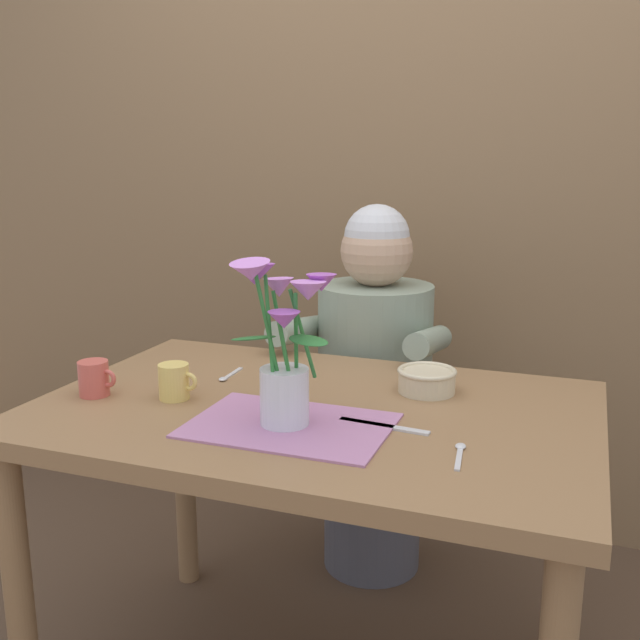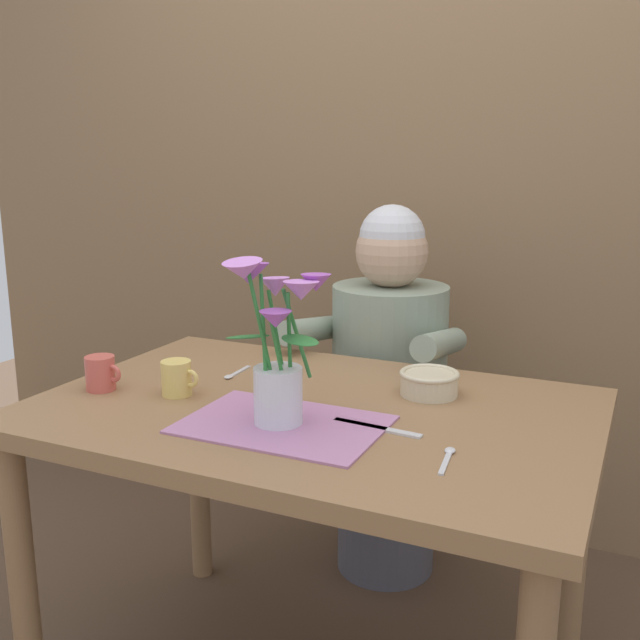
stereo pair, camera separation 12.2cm
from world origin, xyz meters
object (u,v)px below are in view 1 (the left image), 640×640
Objects in this scene: flower_vase at (282,343)px; tea_cup at (94,378)px; seated_person at (374,395)px; dinner_knife at (384,426)px; ceramic_mug at (175,382)px; ceramic_bowl at (427,379)px.

flower_vase is 3.68× the size of tea_cup.
tea_cup is at bearing -117.36° from seated_person.
seated_person reaches higher than tea_cup.
dinner_knife is 2.04× the size of ceramic_mug.
seated_person reaches higher than ceramic_bowl.
seated_person is 8.35× the size of ceramic_bowl.
seated_person is 0.83m from flower_vase.
dinner_knife is at bearing 2.94° from tea_cup.
ceramic_mug is 0.19m from tea_cup.
flower_vase is at bearing -83.75° from seated_person.
ceramic_bowl is 1.46× the size of ceramic_mug.
tea_cup is at bearing -166.92° from ceramic_mug.
flower_vase reaches higher than ceramic_mug.
dinner_knife is (0.22, -0.69, 0.18)m from seated_person.
tea_cup reaches higher than dinner_knife.
tea_cup is (-0.47, 0.03, -0.13)m from flower_vase.
seated_person reaches higher than flower_vase.
seated_person is at bearing 68.62° from ceramic_mug.
ceramic_bowl is 0.57m from ceramic_mug.
dinner_knife is at bearing 17.37° from flower_vase.
flower_vase reaches higher than tea_cup.
tea_cup reaches higher than ceramic_bowl.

